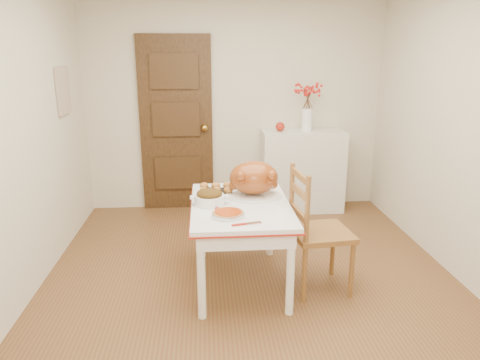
{
  "coord_description": "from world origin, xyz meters",
  "views": [
    {
      "loc": [
        -0.36,
        -3.32,
        1.87
      ],
      "look_at": [
        -0.09,
        0.09,
        0.88
      ],
      "focal_mm": 33.33,
      "sensor_mm": 36.0,
      "label": 1
    }
  ],
  "objects": [
    {
      "name": "drinking_glass",
      "position": [
        -0.05,
        0.51,
        0.75
      ],
      "size": [
        0.08,
        0.08,
        0.11
      ],
      "primitive_type": "cylinder",
      "rotation": [
        0.0,
        0.0,
        -0.23
      ],
      "color": "white",
      "rests_on": "kitchen_table"
    },
    {
      "name": "wall_front",
      "position": [
        0.0,
        -2.0,
        1.25
      ],
      "size": [
        3.5,
        0.0,
        2.5
      ],
      "primitive_type": "cube",
      "color": "beige",
      "rests_on": "ground"
    },
    {
      "name": "floor",
      "position": [
        0.0,
        0.0,
        0.0
      ],
      "size": [
        3.5,
        4.0,
        0.0
      ],
      "primitive_type": "cube",
      "color": "brown",
      "rests_on": "ground"
    },
    {
      "name": "wall_left",
      "position": [
        -1.75,
        0.0,
        1.25
      ],
      "size": [
        0.0,
        4.0,
        2.5
      ],
      "primitive_type": "cube",
      "color": "beige",
      "rests_on": "ground"
    },
    {
      "name": "rolls_tray",
      "position": [
        -0.28,
        0.32,
        0.74
      ],
      "size": [
        0.32,
        0.27,
        0.08
      ],
      "primitive_type": null,
      "rotation": [
        0.0,
        0.0,
        -0.15
      ],
      "color": "#A26D34",
      "rests_on": "kitchen_table"
    },
    {
      "name": "sideboard",
      "position": [
        0.79,
        1.78,
        0.48
      ],
      "size": [
        0.97,
        0.43,
        0.97
      ],
      "primitive_type": "cube",
      "color": "silver",
      "rests_on": "floor"
    },
    {
      "name": "turkey_platter",
      "position": [
        0.03,
        0.2,
        0.85
      ],
      "size": [
        0.5,
        0.41,
        0.3
      ],
      "primitive_type": null,
      "rotation": [
        0.0,
        0.0,
        0.08
      ],
      "color": "#994013",
      "rests_on": "kitchen_table"
    },
    {
      "name": "stuffing_dish",
      "position": [
        -0.34,
        0.04,
        0.76
      ],
      "size": [
        0.32,
        0.25,
        0.12
      ],
      "primitive_type": null,
      "rotation": [
        0.0,
        0.0,
        -0.05
      ],
      "color": "#412C0B",
      "rests_on": "kitchen_table"
    },
    {
      "name": "wall_back",
      "position": [
        0.0,
        2.0,
        1.25
      ],
      "size": [
        3.5,
        0.0,
        2.5
      ],
      "primitive_type": "cube",
      "color": "beige",
      "rests_on": "ground"
    },
    {
      "name": "apple",
      "position": [
        0.51,
        1.78,
        1.02
      ],
      "size": [
        0.11,
        0.11,
        0.11
      ],
      "primitive_type": "sphere",
      "color": "#9D1E11",
      "rests_on": "sideboard"
    },
    {
      "name": "door_back",
      "position": [
        -0.7,
        1.97,
        1.03
      ],
      "size": [
        0.85,
        0.06,
        2.06
      ],
      "primitive_type": "cube",
      "color": "black",
      "rests_on": "ground"
    },
    {
      "name": "chair_oak",
      "position": [
        0.54,
        -0.1,
        0.51
      ],
      "size": [
        0.49,
        0.49,
        1.01
      ],
      "primitive_type": null,
      "rotation": [
        0.0,
        0.0,
        1.68
      ],
      "color": "brown",
      "rests_on": "floor"
    },
    {
      "name": "pie_server",
      "position": [
        -0.09,
        -0.42,
        0.7
      ],
      "size": [
        0.23,
        0.11,
        0.01
      ],
      "primitive_type": null,
      "rotation": [
        0.0,
        0.0,
        0.23
      ],
      "color": "silver",
      "rests_on": "kitchen_table"
    },
    {
      "name": "carving_knife",
      "position": [
        -0.21,
        -0.12,
        0.7
      ],
      "size": [
        0.23,
        0.18,
        0.01
      ],
      "primitive_type": null,
      "rotation": [
        0.0,
        0.0,
        -0.59
      ],
      "color": "silver",
      "rests_on": "kitchen_table"
    },
    {
      "name": "pumpkin_pie",
      "position": [
        -0.21,
        -0.25,
        0.72
      ],
      "size": [
        0.25,
        0.25,
        0.05
      ],
      "primitive_type": "cylinder",
      "rotation": [
        0.0,
        0.0,
        0.03
      ],
      "color": "#A43309",
      "rests_on": "kitchen_table"
    },
    {
      "name": "photo_board",
      "position": [
        -1.73,
        1.2,
        1.5
      ],
      "size": [
        0.03,
        0.35,
        0.45
      ],
      "primitive_type": "cube",
      "color": "beige",
      "rests_on": "ground"
    },
    {
      "name": "berry_vase",
      "position": [
        0.82,
        1.78,
        1.24
      ],
      "size": [
        0.28,
        0.28,
        0.54
      ],
      "primitive_type": null,
      "color": "white",
      "rests_on": "sideboard"
    },
    {
      "name": "wall_right",
      "position": [
        1.75,
        0.0,
        1.25
      ],
      "size": [
        0.0,
        4.0,
        2.5
      ],
      "primitive_type": "cube",
      "color": "beige",
      "rests_on": "ground"
    },
    {
      "name": "kitchen_table",
      "position": [
        -0.09,
        0.04,
        0.35
      ],
      "size": [
        0.8,
        1.17,
        0.7
      ],
      "primitive_type": null,
      "color": "white",
      "rests_on": "floor"
    },
    {
      "name": "shaker_pair",
      "position": [
        0.16,
        0.44,
        0.74
      ],
      "size": [
        0.09,
        0.06,
        0.08
      ],
      "primitive_type": null,
      "rotation": [
        0.0,
        0.0,
        0.37
      ],
      "color": "white",
      "rests_on": "kitchen_table"
    }
  ]
}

